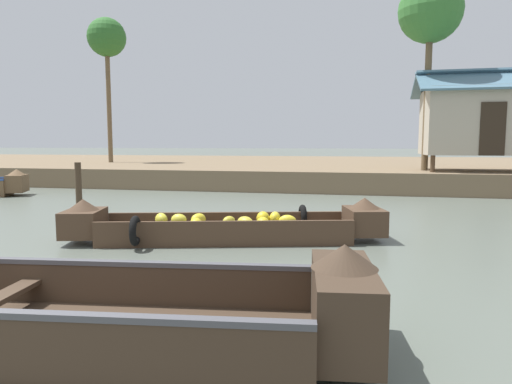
{
  "coord_description": "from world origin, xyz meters",
  "views": [
    {
      "loc": [
        3.32,
        -2.56,
        1.8
      ],
      "look_at": [
        1.28,
        6.79,
        0.77
      ],
      "focal_mm": 31.86,
      "sensor_mm": 36.0,
      "label": 1
    }
  ],
  "objects_px": {
    "viewer_boat": "(81,311)",
    "palm_tree_near": "(107,40)",
    "stilt_house_left": "(483,120)",
    "banana_boat": "(226,226)",
    "palm_tree_mid": "(430,13)",
    "mooring_post": "(79,193)"
  },
  "relations": [
    {
      "from": "mooring_post",
      "to": "viewer_boat",
      "type": "bearing_deg",
      "value": -56.39
    },
    {
      "from": "viewer_boat",
      "to": "palm_tree_near",
      "type": "xyz_separation_m",
      "value": [
        -10.54,
        18.79,
        6.88
      ]
    },
    {
      "from": "viewer_boat",
      "to": "palm_tree_mid",
      "type": "distance_m",
      "value": 16.62
    },
    {
      "from": "banana_boat",
      "to": "palm_tree_mid",
      "type": "distance_m",
      "value": 12.86
    },
    {
      "from": "palm_tree_mid",
      "to": "mooring_post",
      "type": "distance_m",
      "value": 13.76
    },
    {
      "from": "palm_tree_mid",
      "to": "mooring_post",
      "type": "height_order",
      "value": "palm_tree_mid"
    },
    {
      "from": "banana_boat",
      "to": "palm_tree_mid",
      "type": "xyz_separation_m",
      "value": [
        4.86,
        10.13,
        6.26
      ]
    },
    {
      "from": "palm_tree_near",
      "to": "palm_tree_mid",
      "type": "relative_size",
      "value": 1.08
    },
    {
      "from": "stilt_house_left",
      "to": "mooring_post",
      "type": "relative_size",
      "value": 3.47
    },
    {
      "from": "stilt_house_left",
      "to": "viewer_boat",
      "type": "bearing_deg",
      "value": -115.18
    },
    {
      "from": "viewer_boat",
      "to": "mooring_post",
      "type": "relative_size",
      "value": 3.81
    },
    {
      "from": "banana_boat",
      "to": "viewer_boat",
      "type": "relative_size",
      "value": 1.12
    },
    {
      "from": "banana_boat",
      "to": "palm_tree_mid",
      "type": "relative_size",
      "value": 0.84
    },
    {
      "from": "stilt_house_left",
      "to": "mooring_post",
      "type": "height_order",
      "value": "stilt_house_left"
    },
    {
      "from": "palm_tree_near",
      "to": "viewer_boat",
      "type": "bearing_deg",
      "value": -60.71
    },
    {
      "from": "banana_boat",
      "to": "viewer_boat",
      "type": "distance_m",
      "value": 4.48
    },
    {
      "from": "viewer_boat",
      "to": "palm_tree_mid",
      "type": "relative_size",
      "value": 0.75
    },
    {
      "from": "palm_tree_near",
      "to": "mooring_post",
      "type": "distance_m",
      "value": 16.13
    },
    {
      "from": "banana_boat",
      "to": "mooring_post",
      "type": "height_order",
      "value": "mooring_post"
    },
    {
      "from": "mooring_post",
      "to": "banana_boat",
      "type": "bearing_deg",
      "value": -17.4
    },
    {
      "from": "viewer_boat",
      "to": "palm_tree_near",
      "type": "relative_size",
      "value": 0.69
    },
    {
      "from": "palm_tree_mid",
      "to": "mooring_post",
      "type": "relative_size",
      "value": 5.08
    }
  ]
}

